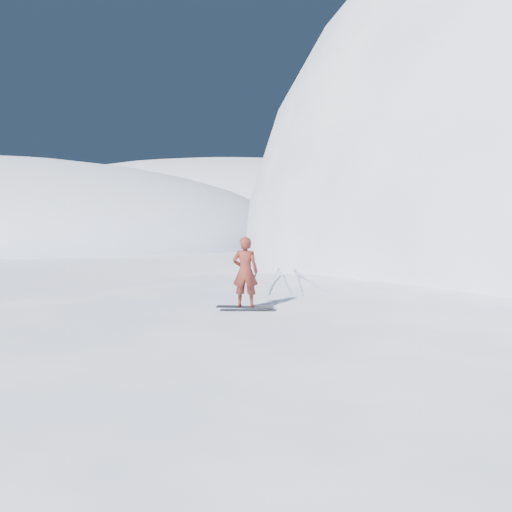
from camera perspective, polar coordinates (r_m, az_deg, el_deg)
The scene contains 7 objects.
ground at distance 11.53m, azimuth 6.53°, elevation -18.37°, with size 400.00×400.00×0.00m, color white.
near_ridge at distance 14.25m, azimuth 12.30°, elevation -13.82°, with size 36.00×28.00×4.80m, color white.
far_ridge_c at distance 127.49m, azimuth -4.77°, elevation 2.82°, with size 140.00×90.00×36.00m, color white.
wind_bumps at distance 13.55m, azimuth 5.35°, elevation -14.73°, with size 16.00×14.40×1.00m.
snowboard at distance 11.45m, azimuth -1.23°, elevation -5.85°, with size 1.33×0.25×0.02m, color black.
snowboarder at distance 11.33m, azimuth -1.24°, elevation -1.81°, with size 0.58×0.38×1.60m, color maroon.
board_tracks at distance 16.25m, azimuth 4.00°, elevation -2.64°, with size 2.66×5.94×0.04m.
Camera 1 is at (1.37, -10.50, 4.54)m, focal length 35.00 mm.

